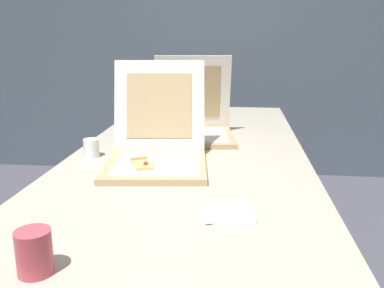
{
  "coord_description": "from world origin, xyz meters",
  "views": [
    {
      "loc": [
        0.19,
        -1.14,
        1.2
      ],
      "look_at": [
        0.02,
        0.43,
        0.79
      ],
      "focal_mm": 39.25,
      "sensor_mm": 36.0,
      "label": 1
    }
  ],
  "objects_px": {
    "cup_white_near_center": "(91,148)",
    "napkin_pile": "(228,213)",
    "pizza_box_front": "(156,151)",
    "cup_white_far": "(147,123)",
    "pizza_box_middle": "(194,127)",
    "table": "(191,158)",
    "cup_printed_front": "(34,252)",
    "cup_white_mid": "(126,134)"
  },
  "relations": [
    {
      "from": "cup_printed_front",
      "to": "napkin_pile",
      "type": "relative_size",
      "value": 0.58
    },
    {
      "from": "table",
      "to": "pizza_box_front",
      "type": "bearing_deg",
      "value": -112.16
    },
    {
      "from": "cup_white_mid",
      "to": "cup_white_far",
      "type": "bearing_deg",
      "value": 80.21
    },
    {
      "from": "cup_white_near_center",
      "to": "cup_printed_front",
      "type": "xyz_separation_m",
      "value": [
        0.17,
        -0.83,
        0.01
      ]
    },
    {
      "from": "cup_white_far",
      "to": "cup_printed_front",
      "type": "distance_m",
      "value": 1.33
    },
    {
      "from": "pizza_box_front",
      "to": "table",
      "type": "bearing_deg",
      "value": 61.68
    },
    {
      "from": "table",
      "to": "cup_white_far",
      "type": "relative_size",
      "value": 29.81
    },
    {
      "from": "napkin_pile",
      "to": "pizza_box_front",
      "type": "bearing_deg",
      "value": 123.42
    },
    {
      "from": "pizza_box_front",
      "to": "cup_printed_front",
      "type": "bearing_deg",
      "value": -104.07
    },
    {
      "from": "pizza_box_middle",
      "to": "cup_printed_front",
      "type": "xyz_separation_m",
      "value": [
        -0.2,
        -1.19,
        -0.01
      ]
    },
    {
      "from": "cup_white_near_center",
      "to": "napkin_pile",
      "type": "height_order",
      "value": "cup_white_near_center"
    },
    {
      "from": "napkin_pile",
      "to": "cup_white_near_center",
      "type": "bearing_deg",
      "value": 138.04
    },
    {
      "from": "table",
      "to": "cup_white_far",
      "type": "distance_m",
      "value": 0.42
    },
    {
      "from": "cup_white_near_center",
      "to": "cup_printed_front",
      "type": "relative_size",
      "value": 0.77
    },
    {
      "from": "pizza_box_middle",
      "to": "table",
      "type": "bearing_deg",
      "value": -94.17
    },
    {
      "from": "table",
      "to": "pizza_box_middle",
      "type": "height_order",
      "value": "pizza_box_middle"
    },
    {
      "from": "table",
      "to": "cup_printed_front",
      "type": "bearing_deg",
      "value": -101.68
    },
    {
      "from": "table",
      "to": "cup_white_mid",
      "type": "height_order",
      "value": "cup_white_mid"
    },
    {
      "from": "cup_white_far",
      "to": "cup_printed_front",
      "type": "relative_size",
      "value": 0.77
    },
    {
      "from": "napkin_pile",
      "to": "pizza_box_middle",
      "type": "bearing_deg",
      "value": 102.17
    },
    {
      "from": "pizza_box_front",
      "to": "cup_white_far",
      "type": "xyz_separation_m",
      "value": [
        -0.16,
        0.57,
        -0.02
      ]
    },
    {
      "from": "pizza_box_middle",
      "to": "napkin_pile",
      "type": "bearing_deg",
      "value": -85.21
    },
    {
      "from": "cup_white_far",
      "to": "cup_printed_front",
      "type": "xyz_separation_m",
      "value": [
        0.05,
        -1.33,
        0.01
      ]
    },
    {
      "from": "table",
      "to": "pizza_box_middle",
      "type": "distance_m",
      "value": 0.21
    },
    {
      "from": "napkin_pile",
      "to": "cup_white_mid",
      "type": "bearing_deg",
      "value": 122.8
    },
    {
      "from": "cup_printed_front",
      "to": "table",
      "type": "bearing_deg",
      "value": 78.32
    },
    {
      "from": "pizza_box_front",
      "to": "cup_white_mid",
      "type": "relative_size",
      "value": 6.91
    },
    {
      "from": "pizza_box_front",
      "to": "cup_white_far",
      "type": "relative_size",
      "value": 6.91
    },
    {
      "from": "pizza_box_front",
      "to": "cup_white_near_center",
      "type": "relative_size",
      "value": 6.91
    },
    {
      "from": "cup_white_near_center",
      "to": "napkin_pile",
      "type": "xyz_separation_m",
      "value": [
        0.56,
        -0.5,
        -0.03
      ]
    },
    {
      "from": "cup_white_mid",
      "to": "napkin_pile",
      "type": "bearing_deg",
      "value": -57.2
    },
    {
      "from": "cup_white_mid",
      "to": "cup_white_near_center",
      "type": "height_order",
      "value": "same"
    },
    {
      "from": "cup_white_far",
      "to": "napkin_pile",
      "type": "height_order",
      "value": "cup_white_far"
    },
    {
      "from": "napkin_pile",
      "to": "cup_white_far",
      "type": "bearing_deg",
      "value": 113.68
    },
    {
      "from": "cup_white_far",
      "to": "cup_printed_front",
      "type": "height_order",
      "value": "cup_printed_front"
    },
    {
      "from": "pizza_box_middle",
      "to": "cup_printed_front",
      "type": "height_order",
      "value": "pizza_box_middle"
    },
    {
      "from": "pizza_box_middle",
      "to": "cup_printed_front",
      "type": "bearing_deg",
      "value": -106.84
    },
    {
      "from": "cup_white_far",
      "to": "napkin_pile",
      "type": "bearing_deg",
      "value": -66.32
    },
    {
      "from": "table",
      "to": "cup_white_near_center",
      "type": "xyz_separation_m",
      "value": [
        -0.38,
        -0.18,
        0.08
      ]
    },
    {
      "from": "cup_white_mid",
      "to": "cup_white_far",
      "type": "distance_m",
      "value": 0.25
    },
    {
      "from": "cup_printed_front",
      "to": "napkin_pile",
      "type": "bearing_deg",
      "value": 40.92
    },
    {
      "from": "table",
      "to": "napkin_pile",
      "type": "distance_m",
      "value": 0.7
    }
  ]
}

